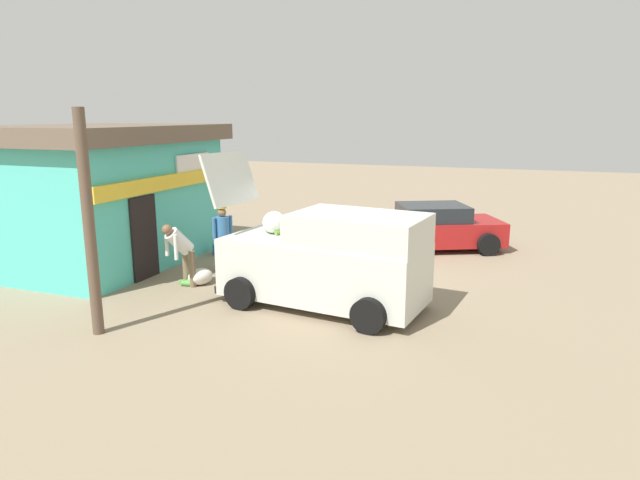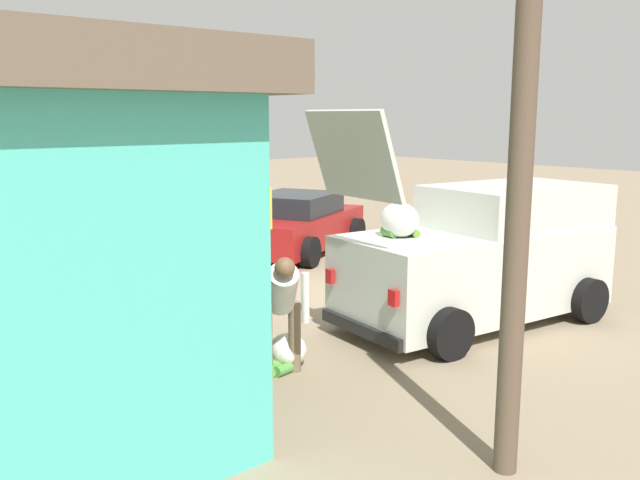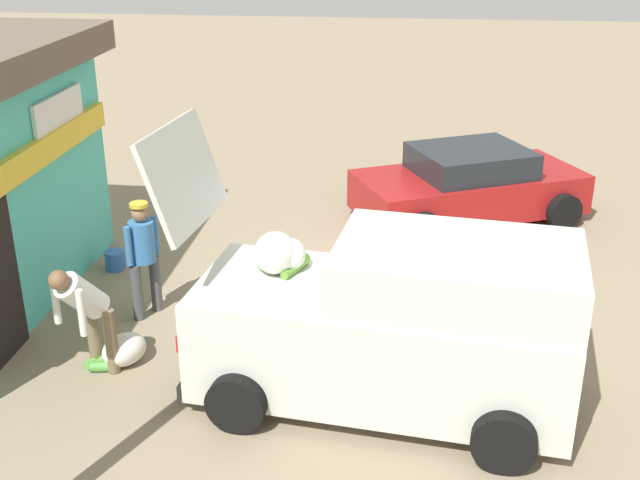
{
  "view_description": "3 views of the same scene",
  "coord_description": "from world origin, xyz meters",
  "px_view_note": "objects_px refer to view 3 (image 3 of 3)",
  "views": [
    {
      "loc": [
        -12.69,
        -4.2,
        3.88
      ],
      "look_at": [
        0.33,
        0.55,
        0.75
      ],
      "focal_mm": 31.29,
      "sensor_mm": 36.0,
      "label": 1
    },
    {
      "loc": [
        -8.2,
        7.57,
        3.02
      ],
      "look_at": [
        -0.46,
        0.89,
        1.14
      ],
      "focal_mm": 38.17,
      "sensor_mm": 36.0,
      "label": 2
    },
    {
      "loc": [
        -10.16,
        -0.68,
        5.3
      ],
      "look_at": [
        -0.61,
        0.4,
        1.21
      ],
      "focal_mm": 44.91,
      "sensor_mm": 36.0,
      "label": 3
    }
  ],
  "objects_px": {
    "parked_sedan": "(469,186)",
    "unloaded_banana_pile": "(121,351)",
    "delivery_van": "(395,324)",
    "vendor_standing": "(143,252)",
    "customer_bending": "(85,308)",
    "paint_bucket": "(115,260)"
  },
  "relations": [
    {
      "from": "delivery_van",
      "to": "unloaded_banana_pile",
      "type": "height_order",
      "value": "delivery_van"
    },
    {
      "from": "parked_sedan",
      "to": "unloaded_banana_pile",
      "type": "height_order",
      "value": "parked_sedan"
    },
    {
      "from": "unloaded_banana_pile",
      "to": "paint_bucket",
      "type": "height_order",
      "value": "unloaded_banana_pile"
    },
    {
      "from": "parked_sedan",
      "to": "paint_bucket",
      "type": "relative_size",
      "value": 14.19
    },
    {
      "from": "vendor_standing",
      "to": "unloaded_banana_pile",
      "type": "bearing_deg",
      "value": -176.74
    },
    {
      "from": "parked_sedan",
      "to": "paint_bucket",
      "type": "distance_m",
      "value": 6.24
    },
    {
      "from": "customer_bending",
      "to": "paint_bucket",
      "type": "distance_m",
      "value": 3.11
    },
    {
      "from": "delivery_van",
      "to": "customer_bending",
      "type": "relative_size",
      "value": 3.14
    },
    {
      "from": "unloaded_banana_pile",
      "to": "paint_bucket",
      "type": "xyz_separation_m",
      "value": [
        2.65,
        1.04,
        -0.02
      ]
    },
    {
      "from": "delivery_van",
      "to": "paint_bucket",
      "type": "bearing_deg",
      "value": 55.08
    },
    {
      "from": "parked_sedan",
      "to": "unloaded_banana_pile",
      "type": "bearing_deg",
      "value": 140.37
    },
    {
      "from": "delivery_van",
      "to": "vendor_standing",
      "type": "relative_size",
      "value": 2.85
    },
    {
      "from": "vendor_standing",
      "to": "customer_bending",
      "type": "xyz_separation_m",
      "value": [
        -1.56,
        0.2,
        -0.04
      ]
    },
    {
      "from": "paint_bucket",
      "to": "parked_sedan",
      "type": "bearing_deg",
      "value": -63.22
    },
    {
      "from": "unloaded_banana_pile",
      "to": "delivery_van",
      "type": "bearing_deg",
      "value": -96.88
    },
    {
      "from": "delivery_van",
      "to": "parked_sedan",
      "type": "bearing_deg",
      "value": -11.34
    },
    {
      "from": "customer_bending",
      "to": "parked_sedan",
      "type": "bearing_deg",
      "value": -39.93
    },
    {
      "from": "customer_bending",
      "to": "vendor_standing",
      "type": "bearing_deg",
      "value": -7.22
    },
    {
      "from": "delivery_van",
      "to": "vendor_standing",
      "type": "bearing_deg",
      "value": 63.58
    },
    {
      "from": "parked_sedan",
      "to": "unloaded_banana_pile",
      "type": "distance_m",
      "value": 7.1
    },
    {
      "from": "customer_bending",
      "to": "paint_bucket",
      "type": "xyz_separation_m",
      "value": [
        2.92,
        0.76,
        -0.75
      ]
    },
    {
      "from": "delivery_van",
      "to": "unloaded_banana_pile",
      "type": "xyz_separation_m",
      "value": [
        0.4,
        3.34,
        -0.82
      ]
    }
  ]
}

